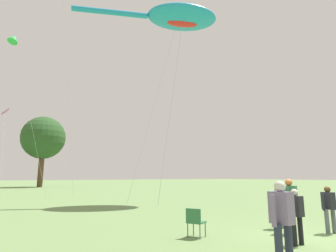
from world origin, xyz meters
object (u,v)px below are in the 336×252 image
at_px(person_tall_center, 282,218).
at_px(person_brown_coat, 290,202).
at_px(person_photographer, 278,204).
at_px(person_navy_jacket, 329,206).
at_px(small_kite_box_yellow, 5,113).
at_px(small_kite_diamond_red, 180,10).
at_px(person_redhead_woman, 296,212).
at_px(folding_chair, 195,220).
at_px(small_kite_delta_white, 14,39).
at_px(big_show_kite, 179,18).
at_px(tree_shrub_far, 43,138).

bearing_deg(person_tall_center, person_brown_coat, -59.51).
bearing_deg(person_photographer, person_navy_jacket, -148.19).
relative_size(small_kite_box_yellow, small_kite_diamond_red, 0.63).
bearing_deg(person_redhead_woman, folding_chair, 38.86).
distance_m(person_tall_center, person_photographer, 4.73).
bearing_deg(small_kite_delta_white, person_redhead_woman, 146.31).
bearing_deg(person_redhead_woman, big_show_kite, -19.55).
xyz_separation_m(person_brown_coat, person_navy_jacket, (1.04, -0.71, -0.14)).
xyz_separation_m(big_show_kite, small_kite_diamond_red, (0.90, 1.02, 1.52)).
xyz_separation_m(big_show_kite, person_tall_center, (-6.70, -12.16, -12.91)).
xyz_separation_m(person_tall_center, tree_shrub_far, (4.50, 49.91, 7.64)).
relative_size(person_redhead_woman, small_kite_box_yellow, 0.15).
distance_m(small_kite_box_yellow, tree_shrub_far, 16.38).
bearing_deg(tree_shrub_far, small_kite_delta_white, -106.84).
bearing_deg(tree_shrub_far, person_brown_coat, -91.25).
bearing_deg(person_photographer, folding_chair, 89.47).
height_order(person_redhead_woman, small_kite_delta_white, small_kite_delta_white).
distance_m(person_brown_coat, person_tall_center, 3.98).
distance_m(folding_chair, small_kite_diamond_red, 19.28).
distance_m(person_photographer, tree_shrub_far, 47.84).
distance_m(person_redhead_woman, folding_chair, 2.83).
bearing_deg(small_kite_box_yellow, folding_chair, 92.16).
bearing_deg(small_kite_box_yellow, person_brown_coat, 96.98).
bearing_deg(tree_shrub_far, person_photographer, -90.77).
xyz_separation_m(person_photographer, person_redhead_woman, (-1.74, -1.73, 0.02)).
xyz_separation_m(person_tall_center, person_redhead_woman, (2.12, 0.99, -0.15)).
bearing_deg(folding_chair, small_kite_box_yellow, 160.71).
distance_m(folding_chair, small_kite_delta_white, 25.00).
bearing_deg(person_navy_jacket, person_brown_coat, 71.09).
xyz_separation_m(person_tall_center, small_kite_box_yellow, (-2.74, 35.24, 8.43)).
relative_size(person_photographer, small_kite_diamond_red, 0.09).
bearing_deg(small_kite_diamond_red, person_tall_center, 100.41).
distance_m(person_photographer, small_kite_delta_white, 26.02).
bearing_deg(person_brown_coat, person_photographer, -45.97).
height_order(small_kite_delta_white, small_kite_diamond_red, small_kite_diamond_red).
bearing_deg(folding_chair, person_brown_coat, 41.70).
height_order(person_brown_coat, person_navy_jacket, person_brown_coat).
xyz_separation_m(person_tall_center, small_kite_diamond_red, (7.60, 13.18, 14.43)).
bearing_deg(small_kite_diamond_red, big_show_kite, 89.00).
bearing_deg(person_navy_jacket, big_show_kite, 4.19).
xyz_separation_m(big_show_kite, small_kite_box_yellow, (-9.44, 23.08, -4.47)).
xyz_separation_m(person_brown_coat, tree_shrub_far, (1.04, 47.94, 7.63)).
xyz_separation_m(small_kite_box_yellow, small_kite_diamond_red, (10.34, -22.06, 5.99)).
xyz_separation_m(person_redhead_woman, small_kite_diamond_red, (5.47, 12.19, 14.57)).
bearing_deg(person_redhead_woman, person_navy_jacket, -80.78).
relative_size(person_photographer, folding_chair, 1.66).
distance_m(small_kite_delta_white, tree_shrub_far, 27.79).
relative_size(folding_chair, small_kite_delta_white, 0.06).
distance_m(person_redhead_woman, person_navy_jacket, 2.38).
height_order(person_navy_jacket, small_kite_box_yellow, small_kite_box_yellow).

